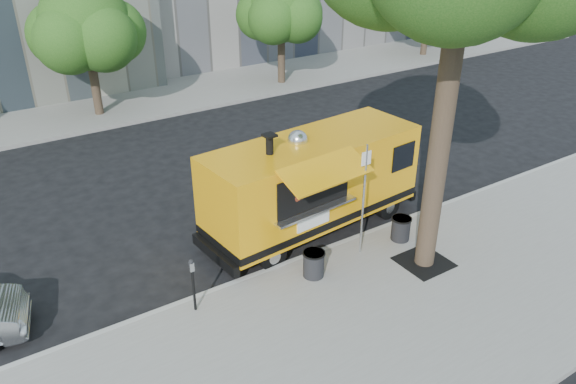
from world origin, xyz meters
The scene contains 12 objects.
ground centered at (0.00, 0.00, 0.00)m, with size 120.00×120.00×0.00m, color black.
sidewalk centered at (0.00, -4.00, 0.07)m, with size 60.00×6.00×0.15m, color gray.
curb centered at (0.00, -0.93, 0.07)m, with size 60.00×0.14×0.16m, color #999993.
far_sidewalk centered at (0.00, 13.50, 0.07)m, with size 60.00×5.00×0.15m, color gray.
tree_well centered at (2.60, -2.80, 0.15)m, with size 1.20×1.20×0.02m, color black.
far_tree_b centered at (-1.00, 12.70, 3.83)m, with size 3.60×3.60×5.50m.
far_tree_c centered at (8.00, 12.40, 3.72)m, with size 3.24×3.24×5.21m.
sign_post centered at (1.55, -1.55, 1.85)m, with size 0.28×0.06×3.00m.
parking_meter centered at (-3.00, -1.35, 0.98)m, with size 0.11×0.11×1.33m.
food_truck centered at (1.28, 0.24, 1.49)m, with size 6.60×3.39×3.18m.
trash_bin_left centered at (2.84, -1.66, 0.50)m, with size 0.54×0.54×0.65m.
trash_bin_right centered at (-0.06, -1.74, 0.50)m, with size 0.55×0.55×0.66m.
Camera 1 is at (-6.64, -10.74, 8.27)m, focal length 35.00 mm.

